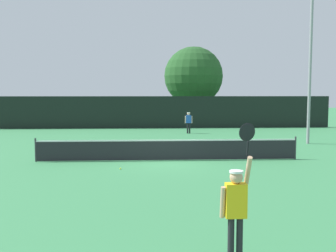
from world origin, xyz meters
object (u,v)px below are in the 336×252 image
(parked_car_near, at_px, (131,114))
(light_pole, at_px, (310,55))
(player_serving, at_px, (236,202))
(tennis_ball, at_px, (120,169))
(player_receiving, at_px, (189,121))
(large_tree, at_px, (194,76))

(parked_car_near, bearing_deg, light_pole, -51.53)
(player_serving, distance_m, tennis_ball, 9.26)
(light_pole, relative_size, parked_car_near, 2.17)
(player_receiving, height_order, parked_car_near, parked_car_near)
(player_receiving, xyz_separation_m, large_tree, (1.48, 9.30, 3.76))
(player_serving, bearing_deg, tennis_ball, 107.11)
(light_pole, bearing_deg, parked_car_near, 120.96)
(tennis_ball, relative_size, large_tree, 0.01)
(player_receiving, relative_size, large_tree, 0.21)
(player_serving, distance_m, large_tree, 32.13)
(parked_car_near, bearing_deg, tennis_ball, -81.10)
(large_tree, bearing_deg, light_pole, -71.72)
(tennis_ball, height_order, large_tree, large_tree)
(tennis_ball, distance_m, parked_car_near, 26.66)
(tennis_ball, xyz_separation_m, parked_car_near, (-0.65, 26.65, 0.74))
(player_receiving, distance_m, light_pole, 10.17)
(player_receiving, relative_size, tennis_ball, 23.67)
(tennis_ball, height_order, light_pole, light_pole)
(player_serving, bearing_deg, large_tree, 84.52)
(player_serving, relative_size, tennis_ball, 37.76)
(tennis_ball, bearing_deg, player_receiving, 72.69)
(player_serving, xyz_separation_m, parked_car_near, (-3.35, 35.43, -0.36))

